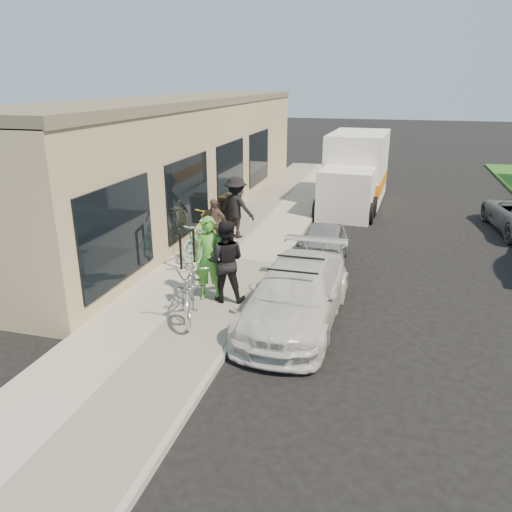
# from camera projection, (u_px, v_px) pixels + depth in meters

# --- Properties ---
(ground) EXTENTS (120.00, 120.00, 0.00)m
(ground) POSITION_uv_depth(u_px,v_px,m) (271.00, 318.00, 10.64)
(ground) COLOR black
(ground) RESTS_ON ground
(sidewalk) EXTENTS (3.00, 34.00, 0.15)m
(sidewalk) POSITION_uv_depth(u_px,v_px,m) (227.00, 260.00, 13.84)
(sidewalk) COLOR #ABA69A
(sidewalk) RESTS_ON ground
(curb) EXTENTS (0.12, 34.00, 0.13)m
(curb) POSITION_uv_depth(u_px,v_px,m) (281.00, 265.00, 13.45)
(curb) COLOR #A39D95
(curb) RESTS_ON ground
(storefront) EXTENTS (3.60, 20.00, 4.22)m
(storefront) POSITION_uv_depth(u_px,v_px,m) (185.00, 156.00, 18.50)
(storefront) COLOR tan
(storefront) RESTS_ON ground
(bike_rack) EXTENTS (0.19, 0.66, 0.94)m
(bike_rack) POSITION_uv_depth(u_px,v_px,m) (187.00, 245.00, 13.01)
(bike_rack) COLOR black
(bike_rack) RESTS_ON sidewalk
(sandwich_board) EXTENTS (0.67, 0.68, 0.99)m
(sandwich_board) POSITION_uv_depth(u_px,v_px,m) (230.00, 211.00, 16.73)
(sandwich_board) COLOR black
(sandwich_board) RESTS_ON sidewalk
(sedan_white) EXTENTS (1.94, 4.45, 1.31)m
(sedan_white) POSITION_uv_depth(u_px,v_px,m) (296.00, 293.00, 10.26)
(sedan_white) COLOR silver
(sedan_white) RESTS_ON ground
(sedan_silver) EXTENTS (1.50, 3.29, 1.09)m
(sedan_silver) POSITION_uv_depth(u_px,v_px,m) (323.00, 247.00, 13.45)
(sedan_silver) COLOR #95969A
(sedan_silver) RESTS_ON ground
(moving_truck) EXTENTS (2.42, 5.84, 2.82)m
(moving_truck) POSITION_uv_depth(u_px,v_px,m) (355.00, 174.00, 19.95)
(moving_truck) COLOR white
(moving_truck) RESTS_ON ground
(tandem_bike) EXTENTS (1.58, 2.51, 1.25)m
(tandem_bike) POSITION_uv_depth(u_px,v_px,m) (190.00, 285.00, 10.36)
(tandem_bike) COLOR silver
(tandem_bike) RESTS_ON sidewalk
(woman_rider) EXTENTS (0.77, 0.59, 1.89)m
(woman_rider) POSITION_uv_depth(u_px,v_px,m) (210.00, 259.00, 10.90)
(woman_rider) COLOR green
(woman_rider) RESTS_ON sidewalk
(man_standing) EXTENTS (1.01, 0.85, 1.84)m
(man_standing) POSITION_uv_depth(u_px,v_px,m) (225.00, 261.00, 10.85)
(man_standing) COLOR black
(man_standing) RESTS_ON sidewalk
(cruiser_bike_a) EXTENTS (0.66, 1.72, 1.01)m
(cruiser_bike_a) POSITION_uv_depth(u_px,v_px,m) (198.00, 239.00, 13.73)
(cruiser_bike_a) COLOR #8ED4C1
(cruiser_bike_a) RESTS_ON sidewalk
(cruiser_bike_b) EXTENTS (1.03, 1.67, 0.83)m
(cruiser_bike_b) POSITION_uv_depth(u_px,v_px,m) (201.00, 236.00, 14.30)
(cruiser_bike_b) COLOR #8ED4C1
(cruiser_bike_b) RESTS_ON sidewalk
(cruiser_bike_c) EXTENTS (0.85, 1.96, 1.14)m
(cruiser_bike_c) POSITION_uv_depth(u_px,v_px,m) (210.00, 223.00, 15.00)
(cruiser_bike_c) COLOR gold
(cruiser_bike_c) RESTS_ON sidewalk
(bystander_a) EXTENTS (1.37, 1.00, 1.90)m
(bystander_a) POSITION_uv_depth(u_px,v_px,m) (236.00, 207.00, 15.31)
(bystander_a) COLOR black
(bystander_a) RESTS_ON sidewalk
(bystander_b) EXTENTS (0.87, 0.38, 1.47)m
(bystander_b) POSITION_uv_depth(u_px,v_px,m) (214.00, 224.00, 14.34)
(bystander_b) COLOR brown
(bystander_b) RESTS_ON sidewalk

